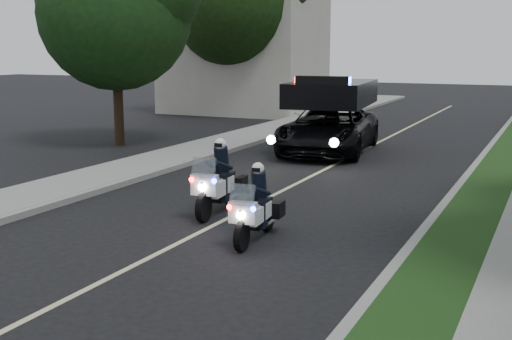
{
  "coord_description": "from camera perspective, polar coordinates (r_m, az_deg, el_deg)",
  "views": [
    {
      "loc": [
        6.42,
        -7.82,
        3.66
      ],
      "look_at": [
        0.41,
        5.14,
        1.0
      ],
      "focal_mm": 46.73,
      "sensor_mm": 36.0,
      "label": 1
    }
  ],
  "objects": [
    {
      "name": "curb_right",
      "position": [
        18.32,
        17.13,
        -1.21
      ],
      "size": [
        0.2,
        60.0,
        0.15
      ],
      "primitive_type": "cube",
      "color": "gray",
      "rests_on": "ground"
    },
    {
      "name": "tree_left_far",
      "position": [
        35.95,
        -1.67,
        4.71
      ],
      "size": [
        8.62,
        8.62,
        11.47
      ],
      "primitive_type": null,
      "rotation": [
        0.0,
        0.0,
        -0.3
      ],
      "color": "black",
      "rests_on": "ground"
    },
    {
      "name": "ground",
      "position": [
        10.76,
        -13.82,
        -9.66
      ],
      "size": [
        120.0,
        120.0,
        0.0
      ],
      "primitive_type": "plane",
      "color": "black",
      "rests_on": "ground"
    },
    {
      "name": "lane_marking",
      "position": [
        19.29,
        4.99,
        -0.41
      ],
      "size": [
        0.12,
        50.0,
        0.01
      ],
      "primitive_type": "cube",
      "color": "#BFB78C",
      "rests_on": "ground"
    },
    {
      "name": "sidewalk_left",
      "position": [
        21.57,
        -8.1,
        0.89
      ],
      "size": [
        2.0,
        60.0,
        0.16
      ],
      "primitive_type": "cube",
      "color": "gray",
      "rests_on": "ground"
    },
    {
      "name": "bicycle",
      "position": [
        26.45,
        4.81,
        2.56
      ],
      "size": [
        0.75,
        1.91,
        0.98
      ],
      "primitive_type": "imported",
      "rotation": [
        0.0,
        0.0,
        0.05
      ],
      "color": "black",
      "rests_on": "ground"
    },
    {
      "name": "building_far",
      "position": [
        37.59,
        -1.02,
        10.31
      ],
      "size": [
        8.0,
        6.0,
        7.0
      ],
      "primitive_type": "cube",
      "color": "#A8A396",
      "rests_on": "ground"
    },
    {
      "name": "police_moto_left",
      "position": [
        14.92,
        -3.22,
        -3.67
      ],
      "size": [
        0.9,
        2.03,
        1.67
      ],
      "primitive_type": null,
      "rotation": [
        0.0,
        0.0,
        0.11
      ],
      "color": "white",
      "rests_on": "ground"
    },
    {
      "name": "tree_left_near",
      "position": [
        25.73,
        -11.57,
        2.16
      ],
      "size": [
        6.01,
        6.01,
        9.4
      ],
      "primitive_type": null,
      "rotation": [
        0.0,
        0.0,
        0.07
      ],
      "color": "#163812",
      "rests_on": "ground"
    },
    {
      "name": "curb_left",
      "position": [
        21.0,
        -5.58,
        0.67
      ],
      "size": [
        0.2,
        60.0,
        0.15
      ],
      "primitive_type": "cube",
      "color": "gray",
      "rests_on": "ground"
    },
    {
      "name": "police_moto_right",
      "position": [
        12.84,
        -0.02,
        -6.01
      ],
      "size": [
        0.78,
        1.81,
        1.5
      ],
      "primitive_type": null,
      "rotation": [
        0.0,
        0.0,
        0.09
      ],
      "color": "white",
      "rests_on": "ground"
    },
    {
      "name": "police_suv",
      "position": [
        23.46,
        6.21,
        1.52
      ],
      "size": [
        3.41,
        6.22,
        2.89
      ],
      "primitive_type": "imported",
      "rotation": [
        0.0,
        0.0,
        0.11
      ],
      "color": "black",
      "rests_on": "ground"
    },
    {
      "name": "grass_verge",
      "position": [
        18.24,
        19.31,
        -1.37
      ],
      "size": [
        1.2,
        60.0,
        0.16
      ],
      "primitive_type": "cube",
      "color": "#193814",
      "rests_on": "ground"
    },
    {
      "name": "cyclist",
      "position": [
        26.45,
        4.81,
        2.56
      ],
      "size": [
        0.62,
        0.41,
        1.69
      ],
      "primitive_type": "imported",
      "rotation": [
        0.0,
        0.0,
        3.15
      ],
      "color": "black",
      "rests_on": "ground"
    }
  ]
}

